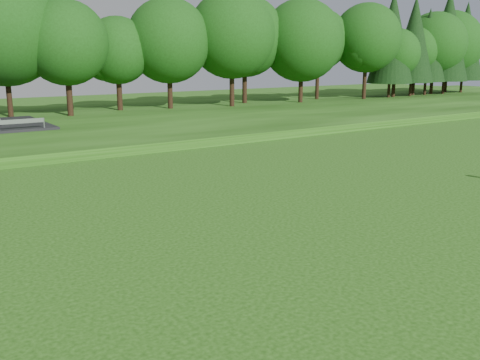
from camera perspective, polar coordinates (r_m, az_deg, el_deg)
berm at (r=49.99m, az=-7.00°, el=6.75°), size 130.00×30.00×0.60m
walking_path at (r=38.21m, az=2.72°, el=4.48°), size 130.00×1.60×0.04m
treeline at (r=53.35m, az=-9.28°, el=15.46°), size 104.00×7.00×15.00m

